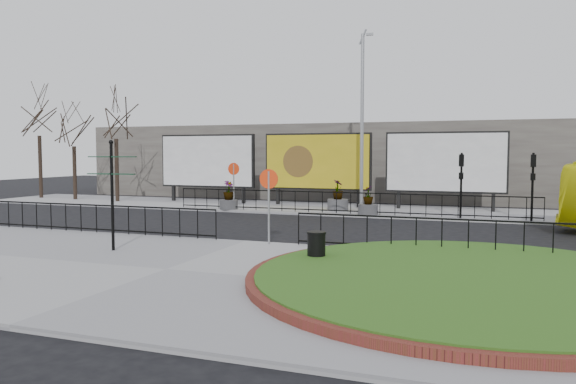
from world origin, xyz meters
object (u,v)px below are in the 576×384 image
at_px(planter_c, 368,205).
at_px(lamp_post, 362,119).
at_px(fingerpost_sign, 112,184).
at_px(billboard_mid, 317,162).
at_px(litter_bin, 316,247).
at_px(planter_b, 338,199).
at_px(planter_a, 229,199).

bearing_deg(planter_c, lamp_post, 113.41).
height_order(lamp_post, fingerpost_sign, lamp_post).
bearing_deg(fingerpost_sign, planter_c, 64.06).
xyz_separation_m(billboard_mid, litter_bin, (4.94, -15.94, -2.04)).
relative_size(billboard_mid, planter_c, 4.42).
distance_m(lamp_post, planter_c, 4.57).
bearing_deg(planter_b, fingerpost_sign, -103.22).
distance_m(billboard_mid, litter_bin, 16.81).
bearing_deg(planter_b, lamp_post, 0.00).
distance_m(fingerpost_sign, litter_bin, 6.70).
bearing_deg(billboard_mid, planter_c, -43.99).
bearing_deg(litter_bin, lamp_post, 97.86).
xyz_separation_m(litter_bin, planter_b, (-3.18, 13.96, 0.12)).
bearing_deg(planter_a, planter_b, 16.06).
bearing_deg(lamp_post, planter_a, -166.79).
distance_m(litter_bin, planter_c, 12.43).
relative_size(planter_a, planter_b, 0.94).
relative_size(billboard_mid, lamp_post, 0.67).
height_order(billboard_mid, planter_a, billboard_mid).
bearing_deg(planter_a, lamp_post, 13.21).
xyz_separation_m(lamp_post, planter_a, (-6.81, -1.60, -4.14)).
xyz_separation_m(fingerpost_sign, planter_b, (3.32, 14.14, -1.49)).
relative_size(fingerpost_sign, planter_c, 2.42).
bearing_deg(planter_a, billboard_mid, 43.17).
bearing_deg(planter_b, planter_c, -39.39).
bearing_deg(litter_bin, planter_b, 102.85).
distance_m(lamp_post, fingerpost_sign, 15.10).
bearing_deg(fingerpost_sign, billboard_mid, 81.28).
bearing_deg(lamp_post, fingerpost_sign, -107.94).
bearing_deg(planter_c, fingerpost_sign, -112.79).
bearing_deg(billboard_mid, planter_b, -48.39).
xyz_separation_m(billboard_mid, planter_c, (3.70, -3.57, -1.99)).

